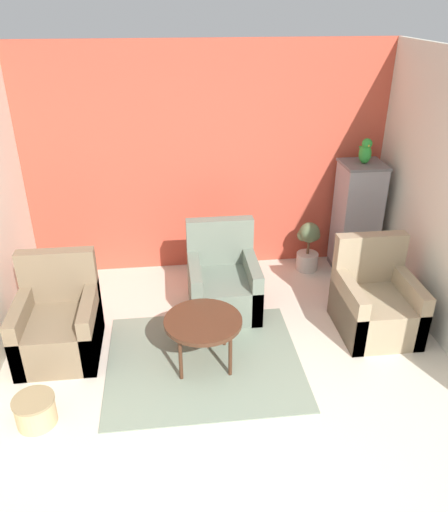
{
  "coord_description": "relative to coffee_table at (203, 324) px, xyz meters",
  "views": [
    {
      "loc": [
        -0.49,
        -2.48,
        3.12
      ],
      "look_at": [
        0.0,
        1.62,
        0.95
      ],
      "focal_mm": 35.0,
      "sensor_mm": 36.0,
      "label": 1
    }
  ],
  "objects": [
    {
      "name": "ground_plane",
      "position": [
        0.24,
        -1.29,
        -0.44
      ],
      "size": [
        20.0,
        20.0,
        0.0
      ],
      "primitive_type": "plane",
      "color": "beige",
      "rests_on": "ground"
    },
    {
      "name": "wall_back_accent",
      "position": [
        0.24,
        1.99,
        0.92
      ],
      "size": [
        4.4,
        0.06,
        2.72
      ],
      "color": "#C64C38",
      "rests_on": "ground_plane"
    },
    {
      "name": "area_rug",
      "position": [
        0.0,
        0.0,
        -0.44
      ],
      "size": [
        1.83,
        1.59,
        0.01
      ],
      "color": "gray",
      "rests_on": "ground_plane"
    },
    {
      "name": "coffee_table",
      "position": [
        0.0,
        0.0,
        0.0
      ],
      "size": [
        0.72,
        0.72,
        0.49
      ],
      "color": "#472819",
      "rests_on": "ground_plane"
    },
    {
      "name": "armchair_left",
      "position": [
        -1.37,
        0.34,
        -0.14
      ],
      "size": [
        0.74,
        0.81,
        0.96
      ],
      "color": "#7A664C",
      "rests_on": "ground_plane"
    },
    {
      "name": "armchair_right",
      "position": [
        1.8,
        0.33,
        -0.14
      ],
      "size": [
        0.74,
        0.81,
        0.96
      ],
      "color": "#9E896B",
      "rests_on": "ground_plane"
    },
    {
      "name": "armchair_middle",
      "position": [
        0.29,
        0.91,
        -0.14
      ],
      "size": [
        0.74,
        0.81,
        0.96
      ],
      "color": "slate",
      "rests_on": "ground_plane"
    },
    {
      "name": "birdcage",
      "position": [
        2.03,
        1.63,
        0.26
      ],
      "size": [
        0.5,
        0.5,
        1.39
      ],
      "color": "slate",
      "rests_on": "ground_plane"
    },
    {
      "name": "parrot",
      "position": [
        2.03,
        1.63,
        1.08
      ],
      "size": [
        0.14,
        0.25,
        0.3
      ],
      "color": "green",
      "rests_on": "birdcage"
    },
    {
      "name": "potted_plant",
      "position": [
        1.46,
        1.67,
        -0.1
      ],
      "size": [
        0.28,
        0.27,
        0.64
      ],
      "color": "beige",
      "rests_on": "ground_plane"
    },
    {
      "name": "wicker_basket",
      "position": [
        -1.42,
        -0.6,
        -0.31
      ],
      "size": [
        0.34,
        0.34,
        0.25
      ],
      "color": "tan",
      "rests_on": "ground_plane"
    }
  ]
}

